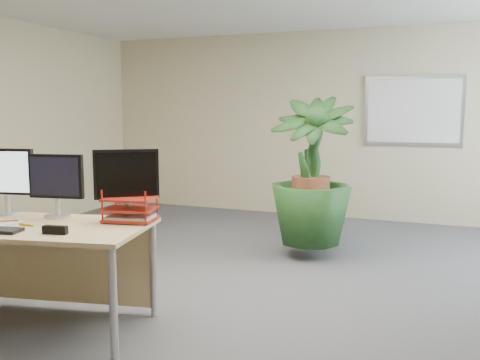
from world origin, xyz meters
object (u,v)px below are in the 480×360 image
at_px(monitor_left, 6,177).
at_px(monitor_right, 56,181).
at_px(desk, 19,242).
at_px(floor_plant, 311,188).

height_order(monitor_left, monitor_right, monitor_left).
xyz_separation_m(desk, floor_plant, (1.56, 2.52, 0.15)).
relative_size(floor_plant, monitor_left, 2.94).
distance_m(monitor_left, monitor_right, 0.45).
relative_size(desk, floor_plant, 1.41).
relative_size(desk, monitor_right, 4.44).
distance_m(floor_plant, monitor_right, 2.70).
height_order(floor_plant, monitor_right, floor_plant).
relative_size(floor_plant, monitor_right, 3.15).
bearing_deg(monitor_left, floor_plant, 52.44).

